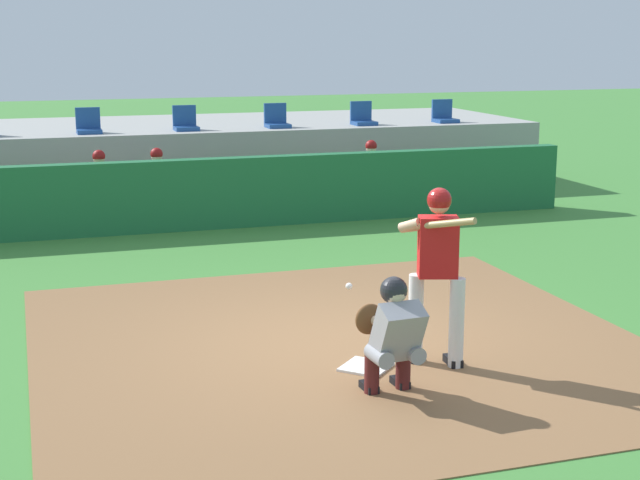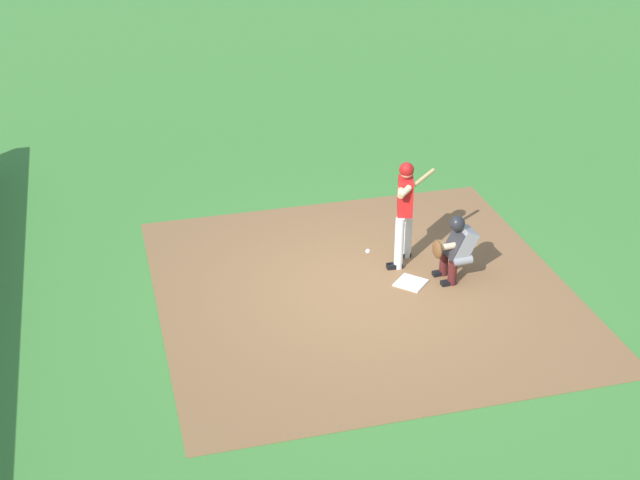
{
  "view_description": "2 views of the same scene",
  "coord_description": "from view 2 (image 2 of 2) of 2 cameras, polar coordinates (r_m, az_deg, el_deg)",
  "views": [
    {
      "loc": [
        -3.13,
        -9.07,
        3.26
      ],
      "look_at": [
        0.0,
        0.7,
        1.0
      ],
      "focal_mm": 52.79,
      "sensor_mm": 36.0,
      "label": 1
    },
    {
      "loc": [
        -11.84,
        3.79,
        7.51
      ],
      "look_at": [
        0.0,
        0.7,
        1.0
      ],
      "focal_mm": 51.53,
      "sensor_mm": 36.0,
      "label": 2
    }
  ],
  "objects": [
    {
      "name": "batter_at_plate",
      "position": [
        14.86,
        5.29,
        2.06
      ],
      "size": [
        0.6,
        0.85,
        1.8
      ],
      "color": "silver",
      "rests_on": "ground"
    },
    {
      "name": "ground_plane",
      "position": [
        14.52,
        2.68,
        -3.16
      ],
      "size": [
        80.0,
        80.0,
        0.0
      ],
      "primitive_type": "plane",
      "color": "#428438"
    },
    {
      "name": "home_plate",
      "position": [
        14.74,
        5.66,
        -2.66
      ],
      "size": [
        0.62,
        0.62,
        0.02
      ],
      "primitive_type": "cube",
      "rotation": [
        0.0,
        0.0,
        0.79
      ],
      "color": "white",
      "rests_on": "dirt_infield"
    },
    {
      "name": "catcher_crouched",
      "position": [
        14.68,
        8.39,
        -0.36
      ],
      "size": [
        0.5,
        1.8,
        1.13
      ],
      "color": "gray",
      "rests_on": "ground"
    },
    {
      "name": "dirt_infield",
      "position": [
        14.52,
        2.68,
        -3.14
      ],
      "size": [
        6.4,
        6.4,
        0.01
      ],
      "primitive_type": "cube",
      "color": "olive",
      "rests_on": "ground"
    }
  ]
}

